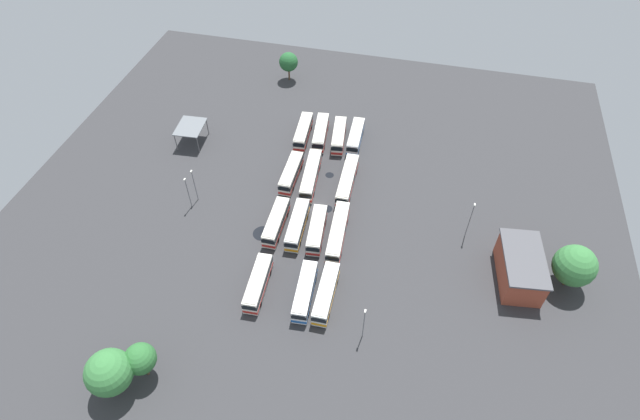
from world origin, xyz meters
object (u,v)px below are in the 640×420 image
object	(u,v)px
lamp_post_mid_lot	(194,184)
lamp_post_far_corner	(188,192)
bus_row0_slot0	(303,132)
bus_row2_slot2	(317,230)
maintenance_shelter	(190,127)
bus_row1_slot0	(291,173)
bus_row3_slot2	(305,291)
bus_row2_slot1	(297,225)
lamp_post_by_building	(364,323)
tree_northeast	(575,266)
bus_row0_slot1	(321,133)
bus_row1_slot3	(347,180)
bus_row2_slot3	(338,232)
bus_row3_slot3	(326,293)
tree_east_edge	(109,372)
bus_row0_slot3	(356,137)
bus_row1_slot1	(311,175)
tree_north_edge	(140,359)
depot_building	(520,268)
lamp_post_near_entrance	(470,219)
tree_northwest	(289,62)
bus_row0_slot2	(339,136)
bus_row3_slot0	(258,283)
bus_row2_slot0	(276,222)

from	to	relation	value
lamp_post_mid_lot	lamp_post_far_corner	world-z (taller)	lamp_post_mid_lot
bus_row0_slot0	bus_row2_slot2	distance (m)	29.69
maintenance_shelter	lamp_post_far_corner	bearing A→B (deg)	22.55
bus_row1_slot0	bus_row3_slot2	bearing A→B (deg)	20.48
bus_row2_slot1	lamp_post_by_building	bearing A→B (deg)	40.09
bus_row2_slot1	tree_northeast	world-z (taller)	tree_northeast
bus_row0_slot1	bus_row1_slot3	distance (m)	16.57
bus_row2_slot3	bus_row3_slot3	size ratio (longest dim) A/B	1.20
bus_row0_slot0	bus_row3_slot3	xyz separation A→B (m)	(41.26, 15.05, 0.00)
bus_row3_slot3	lamp_post_by_building	world-z (taller)	lamp_post_by_building
bus_row1_slot3	bus_row2_slot2	world-z (taller)	same
bus_row3_slot2	tree_east_edge	bearing A→B (deg)	-45.91
bus_row0_slot1	bus_row0_slot3	size ratio (longest dim) A/B	1.06
bus_row1_slot0	bus_row1_slot1	distance (m)	4.17
bus_row0_slot3	bus_row0_slot0	bearing A→B (deg)	-84.92
bus_row2_slot2	tree_north_edge	distance (m)	37.68
depot_building	bus_row1_slot3	bearing A→B (deg)	-115.01
bus_row2_slot2	bus_row3_slot3	xyz separation A→B (m)	(13.35, 4.92, 0.00)
bus_row1_slot0	depot_building	distance (m)	47.85
bus_row2_slot3	lamp_post_near_entrance	size ratio (longest dim) A/B	1.56
bus_row0_slot1	tree_northwest	world-z (taller)	tree_northwest
bus_row1_slot1	tree_east_edge	size ratio (longest dim) A/B	1.57
bus_row0_slot2	bus_row0_slot0	bearing A→B (deg)	-86.59
bus_row0_slot0	bus_row1_slot1	bearing A→B (deg)	21.31
lamp_post_mid_lot	bus_row3_slot0	bearing A→B (deg)	46.75
bus_row3_slot3	lamp_post_by_building	size ratio (longest dim) A/B	1.48
bus_row2_slot0	bus_row3_slot0	xyz separation A→B (m)	(14.13, 1.12, -0.00)
maintenance_shelter	bus_row2_slot0	bearing A→B (deg)	51.83
bus_row2_slot2	bus_row3_slot3	size ratio (longest dim) A/B	0.95
bus_row0_slot0	lamp_post_near_entrance	size ratio (longest dim) A/B	1.29
bus_row1_slot1	bus_row0_slot0	bearing A→B (deg)	-158.69
bus_row2_slot1	bus_row3_slot0	bearing A→B (deg)	-11.57
bus_row2_slot0	lamp_post_mid_lot	bearing A→B (deg)	-101.61
bus_row0_slot2	lamp_post_near_entrance	size ratio (longest dim) A/B	1.24
bus_row0_slot1	bus_row2_slot1	size ratio (longest dim) A/B	0.99
bus_row2_slot0	bus_row3_slot0	bearing A→B (deg)	4.53
bus_row2_slot2	maintenance_shelter	world-z (taller)	maintenance_shelter
bus_row3_slot3	lamp_post_near_entrance	world-z (taller)	lamp_post_near_entrance
tree_north_edge	lamp_post_by_building	bearing A→B (deg)	114.63
bus_row1_slot1	bus_row0_slot2	bearing A→B (deg)	168.49
tree_northeast	bus_row3_slot0	bearing A→B (deg)	-75.11
lamp_post_near_entrance	bus_row0_slot2	bearing A→B (deg)	-126.67
tree_north_edge	bus_row3_slot3	bearing A→B (deg)	129.87
bus_row2_slot3	lamp_post_near_entrance	bearing A→B (deg)	105.02
bus_row1_slot3	bus_row3_slot3	size ratio (longest dim) A/B	1.19
bus_row2_slot1	lamp_post_near_entrance	xyz separation A→B (m)	(-6.28, 31.14, 3.01)
lamp_post_near_entrance	lamp_post_mid_lot	bearing A→B (deg)	-86.81
tree_northeast	tree_east_edge	distance (m)	74.96
bus_row3_slot0	bus_row0_slot2	bearing A→B (deg)	173.44
bus_row1_slot1	bus_row3_slot3	size ratio (longest dim) A/B	1.20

